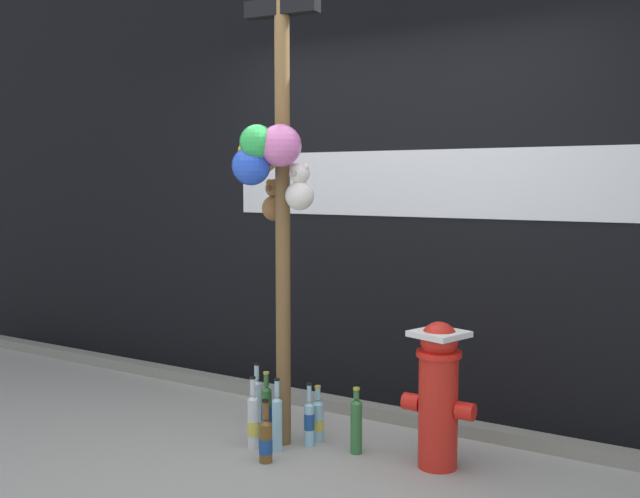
{
  "coord_description": "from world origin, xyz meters",
  "views": [
    {
      "loc": [
        2.15,
        -2.88,
        1.5
      ],
      "look_at": [
        0.02,
        0.5,
        1.14
      ],
      "focal_mm": 41.45,
      "sensor_mm": 36.0,
      "label": 1
    }
  ],
  "objects_px": {
    "bottle_7": "(356,424)",
    "fire_hydrant": "(438,391)",
    "bottle_2": "(267,411)",
    "bottle_1": "(266,440)",
    "bottle_5": "(318,420)",
    "bottle_6": "(253,421)",
    "bottle_0": "(309,421)",
    "bottle_3": "(257,400)",
    "memorial_post": "(273,145)",
    "bottle_4": "(277,421)"
  },
  "relations": [
    {
      "from": "bottle_3",
      "to": "bottle_4",
      "type": "distance_m",
      "value": 0.47
    },
    {
      "from": "fire_hydrant",
      "to": "bottle_4",
      "type": "distance_m",
      "value": 0.92
    },
    {
      "from": "bottle_6",
      "to": "bottle_7",
      "type": "distance_m",
      "value": 0.58
    },
    {
      "from": "bottle_7",
      "to": "bottle_2",
      "type": "bearing_deg",
      "value": -170.65
    },
    {
      "from": "bottle_1",
      "to": "bottle_2",
      "type": "relative_size",
      "value": 0.85
    },
    {
      "from": "memorial_post",
      "to": "bottle_6",
      "type": "bearing_deg",
      "value": -129.1
    },
    {
      "from": "bottle_3",
      "to": "bottle_4",
      "type": "relative_size",
      "value": 0.94
    },
    {
      "from": "bottle_1",
      "to": "bottle_6",
      "type": "relative_size",
      "value": 0.83
    },
    {
      "from": "fire_hydrant",
      "to": "bottle_2",
      "type": "distance_m",
      "value": 1.05
    },
    {
      "from": "bottle_5",
      "to": "bottle_6",
      "type": "relative_size",
      "value": 0.8
    },
    {
      "from": "memorial_post",
      "to": "bottle_1",
      "type": "xyz_separation_m",
      "value": [
        0.11,
        -0.23,
        -1.58
      ]
    },
    {
      "from": "bottle_7",
      "to": "fire_hydrant",
      "type": "bearing_deg",
      "value": 6.86
    },
    {
      "from": "bottle_7",
      "to": "bottle_1",
      "type": "bearing_deg",
      "value": -132.76
    },
    {
      "from": "fire_hydrant",
      "to": "bottle_7",
      "type": "relative_size",
      "value": 2.09
    },
    {
      "from": "bottle_3",
      "to": "bottle_4",
      "type": "height_order",
      "value": "bottle_4"
    },
    {
      "from": "fire_hydrant",
      "to": "bottle_5",
      "type": "height_order",
      "value": "fire_hydrant"
    },
    {
      "from": "bottle_2",
      "to": "bottle_7",
      "type": "distance_m",
      "value": 0.56
    },
    {
      "from": "bottle_4",
      "to": "bottle_7",
      "type": "distance_m",
      "value": 0.44
    },
    {
      "from": "bottle_6",
      "to": "bottle_3",
      "type": "bearing_deg",
      "value": 123.96
    },
    {
      "from": "memorial_post",
      "to": "fire_hydrant",
      "type": "bearing_deg",
      "value": 12.27
    },
    {
      "from": "memorial_post",
      "to": "bottle_7",
      "type": "xyz_separation_m",
      "value": [
        0.45,
        0.14,
        -1.54
      ]
    },
    {
      "from": "fire_hydrant",
      "to": "bottle_6",
      "type": "distance_m",
      "value": 1.07
    },
    {
      "from": "memorial_post",
      "to": "bottle_0",
      "type": "xyz_separation_m",
      "value": [
        0.17,
        0.1,
        -1.56
      ]
    },
    {
      "from": "bottle_3",
      "to": "bottle_5",
      "type": "relative_size",
      "value": 1.19
    },
    {
      "from": "bottle_3",
      "to": "bottle_7",
      "type": "bearing_deg",
      "value": -6.63
    },
    {
      "from": "bottle_7",
      "to": "memorial_post",
      "type": "bearing_deg",
      "value": -162.43
    },
    {
      "from": "fire_hydrant",
      "to": "bottle_1",
      "type": "xyz_separation_m",
      "value": [
        -0.81,
        -0.43,
        -0.28
      ]
    },
    {
      "from": "bottle_3",
      "to": "bottle_7",
      "type": "distance_m",
      "value": 0.76
    },
    {
      "from": "bottle_6",
      "to": "bottle_7",
      "type": "height_order",
      "value": "bottle_6"
    },
    {
      "from": "bottle_4",
      "to": "bottle_0",
      "type": "bearing_deg",
      "value": 55.84
    },
    {
      "from": "bottle_2",
      "to": "bottle_3",
      "type": "distance_m",
      "value": 0.27
    },
    {
      "from": "bottle_2",
      "to": "bottle_7",
      "type": "xyz_separation_m",
      "value": [
        0.55,
        0.09,
        -0.0
      ]
    },
    {
      "from": "bottle_1",
      "to": "bottle_2",
      "type": "bearing_deg",
      "value": 125.51
    },
    {
      "from": "memorial_post",
      "to": "bottle_5",
      "type": "height_order",
      "value": "memorial_post"
    },
    {
      "from": "bottle_1",
      "to": "bottle_5",
      "type": "distance_m",
      "value": 0.43
    },
    {
      "from": "bottle_0",
      "to": "bottle_2",
      "type": "height_order",
      "value": "bottle_2"
    },
    {
      "from": "memorial_post",
      "to": "bottle_4",
      "type": "height_order",
      "value": "memorial_post"
    },
    {
      "from": "fire_hydrant",
      "to": "bottle_1",
      "type": "height_order",
      "value": "fire_hydrant"
    },
    {
      "from": "bottle_0",
      "to": "bottle_7",
      "type": "height_order",
      "value": "bottle_7"
    },
    {
      "from": "bottle_1",
      "to": "bottle_7",
      "type": "relative_size",
      "value": 0.92
    },
    {
      "from": "memorial_post",
      "to": "bottle_6",
      "type": "distance_m",
      "value": 1.55
    },
    {
      "from": "bottle_1",
      "to": "bottle_3",
      "type": "bearing_deg",
      "value": 131.45
    },
    {
      "from": "fire_hydrant",
      "to": "bottle_7",
      "type": "bearing_deg",
      "value": -173.14
    },
    {
      "from": "bottle_0",
      "to": "bottle_2",
      "type": "xyz_separation_m",
      "value": [
        -0.27,
        -0.05,
        0.02
      ]
    },
    {
      "from": "fire_hydrant",
      "to": "bottle_4",
      "type": "relative_size",
      "value": 1.88
    },
    {
      "from": "bottle_1",
      "to": "bottle_6",
      "type": "xyz_separation_m",
      "value": [
        -0.19,
        0.13,
        0.03
      ]
    },
    {
      "from": "bottle_1",
      "to": "bottle_4",
      "type": "bearing_deg",
      "value": 104.89
    },
    {
      "from": "bottle_1",
      "to": "bottle_4",
      "type": "height_order",
      "value": "bottle_4"
    },
    {
      "from": "memorial_post",
      "to": "bottle_4",
      "type": "distance_m",
      "value": 1.53
    },
    {
      "from": "bottle_5",
      "to": "bottle_6",
      "type": "height_order",
      "value": "bottle_6"
    }
  ]
}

